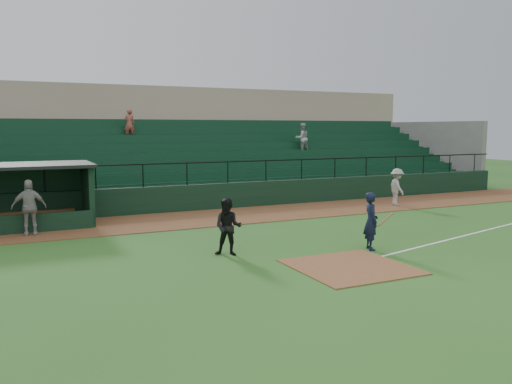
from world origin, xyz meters
name	(u,v)px	position (x,y,z in m)	size (l,w,h in m)	color
ground	(330,259)	(0.00, 0.00, 0.00)	(90.00, 90.00, 0.00)	#2A5D1E
warning_track	(226,216)	(0.00, 8.00, 0.01)	(40.00, 4.00, 0.03)	brown
home_plate_dirt	(350,267)	(0.00, -1.00, 0.01)	(3.00, 3.00, 0.03)	brown
foul_line	(492,229)	(8.00, 1.20, 0.01)	(18.00, 0.09, 0.01)	white
stadium_structure	(170,154)	(0.00, 16.46, 2.30)	(38.00, 13.08, 6.40)	black
batter_at_plate	(371,221)	(1.80, 0.46, 0.90)	(1.10, 0.76, 1.80)	black
umpire	(228,227)	(-2.48, 1.69, 0.85)	(0.83, 0.65, 1.71)	black
runner	(397,187)	(8.67, 7.32, 0.93)	(1.16, 0.67, 1.80)	#A7A29D
dugout_player_a	(29,207)	(-7.71, 7.35, 1.01)	(1.14, 0.48, 1.95)	#9C9692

